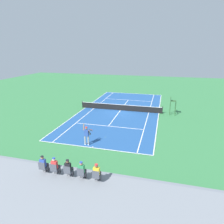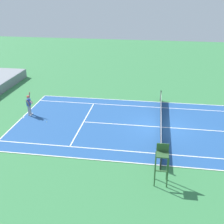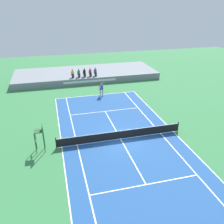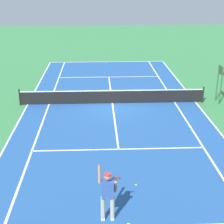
% 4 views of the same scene
% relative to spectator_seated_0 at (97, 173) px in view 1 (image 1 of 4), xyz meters
% --- Properties ---
extents(ground_plane, '(80.00, 80.00, 0.00)m').
position_rel_spectator_seated_0_xyz_m(ground_plane, '(2.48, -17.67, -1.62)').
color(ground_plane, '#387F47').
extents(court, '(11.08, 23.88, 0.03)m').
position_rel_spectator_seated_0_xyz_m(court, '(2.48, -17.67, -1.61)').
color(court, '#235193').
rests_on(court, ground).
extents(net, '(11.98, 0.10, 1.07)m').
position_rel_spectator_seated_0_xyz_m(net, '(2.48, -17.67, -1.10)').
color(net, black).
rests_on(net, ground).
extents(barrier_wall, '(23.30, 0.25, 1.01)m').
position_rel_spectator_seated_0_xyz_m(barrier_wall, '(2.48, -0.97, -1.12)').
color(barrier_wall, gray).
rests_on(barrier_wall, ground).
extents(bleacher_platform, '(23.30, 8.13, 1.01)m').
position_rel_spectator_seated_0_xyz_m(bleacher_platform, '(2.48, 3.21, -1.12)').
color(bleacher_platform, gray).
rests_on(bleacher_platform, ground).
extents(spectator_seated_0, '(0.44, 0.60, 1.27)m').
position_rel_spectator_seated_0_xyz_m(spectator_seated_0, '(0.00, 0.00, 0.00)').
color(spectator_seated_0, '#474C56').
rests_on(spectator_seated_0, bleacher_platform).
extents(spectator_seated_1, '(0.44, 0.60, 1.27)m').
position_rel_spectator_seated_0_xyz_m(spectator_seated_1, '(0.95, 0.00, 0.00)').
color(spectator_seated_1, '#474C56').
rests_on(spectator_seated_1, bleacher_platform).
extents(spectator_seated_2, '(0.44, 0.60, 1.27)m').
position_rel_spectator_seated_0_xyz_m(spectator_seated_2, '(1.84, 0.00, 0.00)').
color(spectator_seated_2, '#474C56').
rests_on(spectator_seated_2, bleacher_platform).
extents(spectator_seated_3, '(0.44, 0.60, 1.27)m').
position_rel_spectator_seated_0_xyz_m(spectator_seated_3, '(2.75, 0.00, 0.00)').
color(spectator_seated_3, '#474C56').
rests_on(spectator_seated_3, bleacher_platform).
extents(spectator_seated_4, '(0.44, 0.60, 1.27)m').
position_rel_spectator_seated_0_xyz_m(spectator_seated_4, '(3.56, 0.00, 0.00)').
color(spectator_seated_4, '#474C56').
rests_on(spectator_seated_4, bleacher_platform).
extents(tennis_player, '(0.76, 0.62, 2.08)m').
position_rel_spectator_seated_0_xyz_m(tennis_player, '(3.16, -6.24, -0.63)').
color(tennis_player, '#9E9EA3').
rests_on(tennis_player, ground).
extents(tennis_ball, '(0.07, 0.07, 0.07)m').
position_rel_spectator_seated_0_xyz_m(tennis_ball, '(1.97, -8.22, -1.59)').
color(tennis_ball, '#D1E533').
rests_on(tennis_ball, ground).
extents(umpire_chair, '(0.77, 0.77, 2.44)m').
position_rel_spectator_seated_0_xyz_m(umpire_chair, '(-4.73, -17.67, -0.07)').
color(umpire_chair, '#2D562D').
rests_on(umpire_chair, ground).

